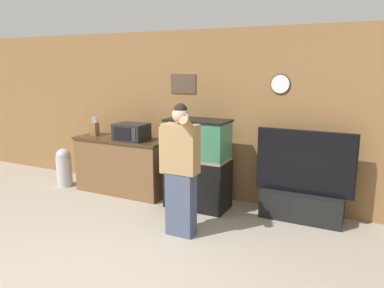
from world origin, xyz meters
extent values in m
cube|color=olive|center=(0.00, 2.98, 1.30)|extent=(10.00, 0.06, 2.60)
cube|color=#4C3D2D|center=(-0.35, 2.94, 1.78)|extent=(0.44, 0.02, 0.30)
cylinder|color=white|center=(1.18, 2.94, 1.81)|extent=(0.25, 0.03, 0.25)
cylinder|color=black|center=(1.18, 2.94, 1.81)|extent=(0.27, 0.01, 0.27)
cube|color=brown|center=(-1.25, 2.49, 0.44)|extent=(1.54, 0.54, 0.88)
cube|color=#3D2A19|center=(-1.25, 2.49, 0.89)|extent=(1.58, 0.58, 0.03)
cube|color=black|center=(-1.01, 2.45, 1.04)|extent=(0.50, 0.38, 0.26)
cube|color=black|center=(-1.05, 2.25, 1.04)|extent=(0.31, 0.01, 0.18)
cube|color=#2D2D33|center=(-0.83, 2.25, 1.04)|extent=(0.05, 0.01, 0.21)
cube|color=brown|center=(-1.82, 2.51, 1.02)|extent=(0.12, 0.11, 0.22)
cylinder|color=#B7B7BC|center=(-1.86, 2.52, 1.17)|extent=(0.02, 0.02, 0.08)
cylinder|color=#B7B7BC|center=(-1.84, 2.52, 1.17)|extent=(0.02, 0.02, 0.09)
cylinder|color=#B7B7BC|center=(-1.82, 2.52, 1.18)|extent=(0.02, 0.02, 0.10)
cylinder|color=#B7B7BC|center=(-1.80, 2.52, 1.17)|extent=(0.02, 0.02, 0.08)
cylinder|color=#B7B7BC|center=(-1.77, 2.52, 1.18)|extent=(0.02, 0.02, 0.10)
cylinder|color=#B7B7BC|center=(-1.86, 2.56, 1.18)|extent=(0.02, 0.02, 0.10)
cylinder|color=#B7B7BC|center=(-1.84, 2.56, 1.17)|extent=(0.02, 0.02, 0.09)
cylinder|color=#B7B7BC|center=(-1.82, 2.56, 1.16)|extent=(0.02, 0.02, 0.08)
cylinder|color=#B7B7BC|center=(-1.80, 2.56, 1.17)|extent=(0.02, 0.02, 0.09)
cube|color=black|center=(0.15, 2.43, 0.36)|extent=(0.91, 0.49, 0.72)
cube|color=#937F5B|center=(0.15, 2.43, 0.74)|extent=(0.89, 0.47, 0.04)
cube|color=#387556|center=(0.15, 2.43, 1.02)|extent=(0.88, 0.47, 0.57)
cube|color=black|center=(0.15, 2.43, 1.30)|extent=(0.91, 0.49, 0.03)
cube|color=black|center=(1.62, 2.65, 0.19)|extent=(1.08, 0.40, 0.37)
cube|color=black|center=(1.62, 2.65, 0.80)|extent=(1.27, 0.05, 0.84)
cube|color=black|center=(1.62, 2.68, 0.80)|extent=(1.30, 0.01, 0.87)
cube|color=#424C66|center=(0.37, 1.51, 0.40)|extent=(0.34, 0.19, 0.79)
cube|color=#A37F51|center=(0.37, 1.51, 1.09)|extent=(0.43, 0.21, 0.60)
sphere|color=tan|center=(0.37, 1.51, 1.50)|extent=(0.20, 0.20, 0.20)
sphere|color=black|center=(0.37, 1.51, 1.55)|extent=(0.16, 0.16, 0.16)
cylinder|color=#A37F51|center=(0.13, 1.51, 1.05)|extent=(0.11, 0.11, 0.57)
cylinder|color=#A37F51|center=(0.54, 1.38, 1.39)|extent=(0.10, 0.31, 0.26)
cylinder|color=white|center=(0.54, 1.36, 1.49)|extent=(0.02, 0.06, 0.11)
cylinder|color=#2856B2|center=(0.54, 1.34, 1.55)|extent=(0.02, 0.03, 0.05)
cylinder|color=#B7B7BC|center=(-2.36, 2.30, 0.25)|extent=(0.26, 0.26, 0.51)
sphere|color=#ADADB2|center=(-2.36, 2.30, 0.54)|extent=(0.25, 0.25, 0.25)
camera|label=1|loc=(2.42, -2.32, 2.06)|focal=35.00mm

